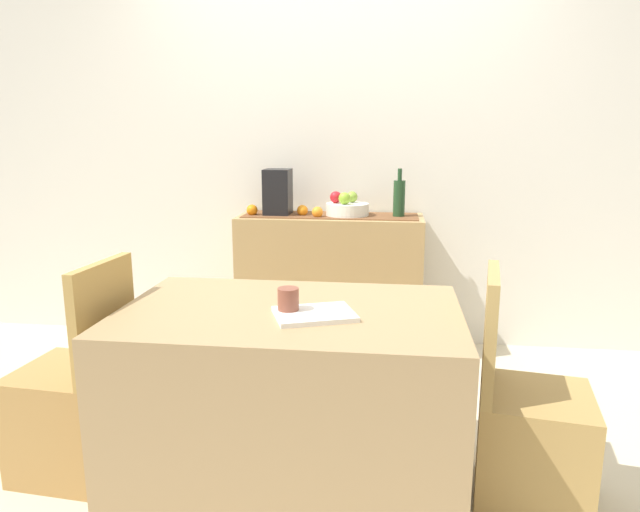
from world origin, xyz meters
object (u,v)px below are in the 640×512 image
(fruit_bowl, at_px, (347,209))
(chair_by_corner, at_px, (529,439))
(chair_near_window, at_px, (76,410))
(coffee_maker, at_px, (278,192))
(wine_bottle, at_px, (399,198))
(sideboard_console, at_px, (330,285))
(coffee_cup, at_px, (288,301))
(dining_table, at_px, (291,400))
(open_book, at_px, (314,314))

(fruit_bowl, relative_size, chair_by_corner, 0.29)
(chair_near_window, height_order, chair_by_corner, same)
(coffee_maker, height_order, chair_near_window, coffee_maker)
(wine_bottle, xyz_separation_m, chair_near_window, (-1.31, -1.47, -0.73))
(fruit_bowl, bearing_deg, coffee_maker, 180.00)
(wine_bottle, relative_size, chair_by_corner, 0.33)
(sideboard_console, xyz_separation_m, chair_near_window, (-0.90, -1.47, -0.17))
(wine_bottle, height_order, coffee_cup, wine_bottle)
(sideboard_console, xyz_separation_m, wine_bottle, (0.42, -0.00, 0.56))
(fruit_bowl, xyz_separation_m, wine_bottle, (0.31, -0.00, 0.07))
(dining_table, bearing_deg, coffee_maker, 102.92)
(sideboard_console, distance_m, wine_bottle, 0.70)
(sideboard_console, xyz_separation_m, coffee_cup, (0.01, -1.54, 0.35))
(coffee_maker, distance_m, coffee_cup, 1.60)
(coffee_maker, bearing_deg, coffee_cup, -77.42)
(open_book, relative_size, chair_near_window, 0.31)
(open_book, bearing_deg, wine_bottle, 58.01)
(coffee_cup, relative_size, chair_near_window, 0.11)
(chair_near_window, bearing_deg, dining_table, 0.08)
(coffee_cup, bearing_deg, wine_bottle, 75.24)
(fruit_bowl, bearing_deg, chair_near_window, -124.20)
(open_book, xyz_separation_m, chair_near_window, (-1.01, 0.08, -0.48))
(wine_bottle, bearing_deg, dining_table, -105.65)
(coffee_maker, relative_size, chair_by_corner, 0.32)
(wine_bottle, bearing_deg, sideboard_console, 180.00)
(dining_table, height_order, open_book, open_book)
(coffee_maker, xyz_separation_m, coffee_cup, (0.34, -1.54, -0.23))
(wine_bottle, bearing_deg, fruit_bowl, 180.00)
(dining_table, xyz_separation_m, chair_near_window, (-0.90, -0.00, -0.10))
(chair_by_corner, bearing_deg, coffee_maker, 130.18)
(wine_bottle, distance_m, chair_by_corner, 1.71)
(sideboard_console, bearing_deg, chair_by_corner, -58.24)
(fruit_bowl, height_order, coffee_cup, fruit_bowl)
(dining_table, bearing_deg, chair_near_window, -179.92)
(sideboard_console, bearing_deg, chair_near_window, -121.32)
(sideboard_console, relative_size, wine_bottle, 3.88)
(chair_near_window, bearing_deg, coffee_cup, -4.25)
(dining_table, bearing_deg, chair_by_corner, 0.16)
(dining_table, bearing_deg, open_book, -38.16)
(sideboard_console, distance_m, open_book, 1.59)
(coffee_cup, height_order, chair_near_window, chair_near_window)
(sideboard_console, xyz_separation_m, dining_table, (0.01, -1.47, -0.07))
(open_book, bearing_deg, coffee_maker, 85.10)
(chair_by_corner, bearing_deg, open_book, -174.01)
(open_book, bearing_deg, sideboard_console, 73.31)
(chair_near_window, bearing_deg, chair_by_corner, 0.12)
(open_book, relative_size, coffee_cup, 2.81)
(sideboard_console, xyz_separation_m, open_book, (0.11, -1.55, 0.31))
(coffee_cup, bearing_deg, open_book, -7.32)
(sideboard_console, height_order, dining_table, sideboard_console)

